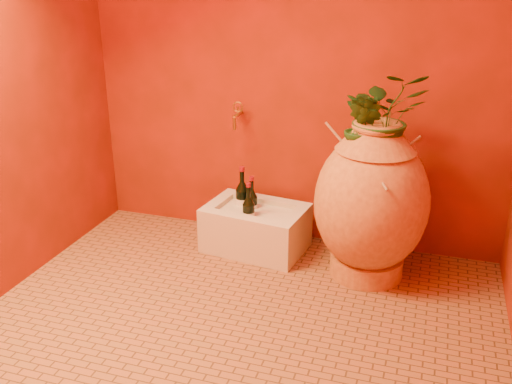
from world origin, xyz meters
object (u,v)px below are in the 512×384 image
(wine_bottle_a, at_px, (242,200))
(wall_tap, at_px, (237,114))
(wine_bottle_c, at_px, (252,206))
(wine_bottle_b, at_px, (249,214))
(stone_basin, at_px, (256,229))
(amphora, at_px, (371,202))

(wine_bottle_a, bearing_deg, wall_tap, 122.25)
(wine_bottle_c, bearing_deg, wall_tap, 136.15)
(wine_bottle_b, xyz_separation_m, wine_bottle_c, (-0.02, 0.12, -0.00))
(stone_basin, height_order, wine_bottle_a, wine_bottle_a)
(stone_basin, relative_size, wine_bottle_c, 2.14)
(wine_bottle_c, relative_size, wall_tap, 1.88)
(amphora, distance_m, wall_tap, 0.96)
(wine_bottle_b, bearing_deg, amphora, -2.06)
(wine_bottle_b, bearing_deg, wine_bottle_a, 121.03)
(stone_basin, xyz_separation_m, wine_bottle_c, (-0.04, 0.05, 0.12))
(wine_bottle_a, bearing_deg, wine_bottle_b, -58.97)
(stone_basin, bearing_deg, wall_tap, 134.89)
(stone_basin, distance_m, wine_bottle_b, 0.15)
(wine_bottle_a, relative_size, wine_bottle_c, 1.15)
(stone_basin, distance_m, wall_tap, 0.70)
(wine_bottle_a, height_order, wine_bottle_b, wine_bottle_a)
(stone_basin, bearing_deg, wine_bottle_c, 131.27)
(amphora, relative_size, wine_bottle_a, 2.59)
(amphora, xyz_separation_m, wine_bottle_c, (-0.72, 0.15, -0.18))
(amphora, xyz_separation_m, wall_tap, (-0.85, 0.27, 0.35))
(stone_basin, relative_size, wine_bottle_a, 1.86)
(wine_bottle_b, bearing_deg, wall_tap, 121.49)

